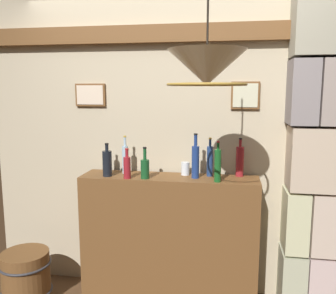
{
  "coord_description": "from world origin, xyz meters",
  "views": [
    {
      "loc": [
        0.47,
        -1.96,
        1.76
      ],
      "look_at": [
        0.0,
        0.81,
        1.31
      ],
      "focal_mm": 38.94,
      "sensor_mm": 36.0,
      "label": 1
    }
  ],
  "objects": [
    {
      "name": "liquor_bottle_rum",
      "position": [
        -0.38,
        0.91,
        1.18
      ],
      "size": [
        0.05,
        0.05,
        0.32
      ],
      "color": "#A2C2D4",
      "rests_on": "bar_shelf_unit"
    },
    {
      "name": "pendant_lamp",
      "position": [
        0.34,
        0.15,
        1.87
      ],
      "size": [
        0.46,
        0.46,
        0.65
      ],
      "color": "#EFE5C6"
    },
    {
      "name": "stone_pillar",
      "position": [
        1.09,
        0.93,
        1.24
      ],
      "size": [
        0.39,
        0.37,
        2.46
      ],
      "color": "#B1B596",
      "rests_on": "ground"
    },
    {
      "name": "liquor_bottle_brandy",
      "position": [
        -0.5,
        0.8,
        1.17
      ],
      "size": [
        0.08,
        0.08,
        0.27
      ],
      "color": "black",
      "rests_on": "bar_shelf_unit"
    },
    {
      "name": "panelled_rear_partition",
      "position": [
        -0.0,
        1.1,
        1.33
      ],
      "size": [
        3.26,
        0.15,
        2.53
      ],
      "color": "#BCAD8E",
      "rests_on": "ground"
    },
    {
      "name": "wooden_barrel",
      "position": [
        -1.16,
        0.61,
        0.22
      ],
      "size": [
        0.41,
        0.41,
        0.43
      ],
      "color": "brown",
      "rests_on": "ground"
    },
    {
      "name": "glass_tumbler_rocks",
      "position": [
        0.12,
        0.94,
        1.11
      ],
      "size": [
        0.07,
        0.07,
        0.11
      ],
      "color": "silver",
      "rests_on": "bar_shelf_unit"
    },
    {
      "name": "liquor_bottle_rye",
      "position": [
        -0.32,
        0.75,
        1.15
      ],
      "size": [
        0.06,
        0.06,
        0.24
      ],
      "color": "maroon",
      "rests_on": "bar_shelf_unit"
    },
    {
      "name": "bar_shelf_unit",
      "position": [
        0.0,
        0.86,
        0.53
      ],
      "size": [
        1.43,
        0.32,
        1.06
      ],
      "primitive_type": "cube",
      "color": "brown",
      "rests_on": "ground"
    },
    {
      "name": "liquor_bottle_port",
      "position": [
        0.56,
        0.98,
        1.19
      ],
      "size": [
        0.06,
        0.06,
        0.31
      ],
      "color": "maroon",
      "rests_on": "bar_shelf_unit"
    },
    {
      "name": "liquor_bottle_whiskey",
      "position": [
        0.21,
        0.85,
        1.2
      ],
      "size": [
        0.06,
        0.06,
        0.36
      ],
      "color": "navy",
      "rests_on": "bar_shelf_unit"
    },
    {
      "name": "liquor_bottle_sherry",
      "position": [
        0.39,
        0.76,
        1.19
      ],
      "size": [
        0.05,
        0.05,
        0.31
      ],
      "color": "#185521",
      "rests_on": "bar_shelf_unit"
    },
    {
      "name": "liquor_bottle_gin",
      "position": [
        -0.54,
        0.91,
        1.16
      ],
      "size": [
        0.05,
        0.05,
        0.25
      ],
      "color": "navy",
      "rests_on": "bar_shelf_unit"
    },
    {
      "name": "liquor_bottle_scotch",
      "position": [
        0.32,
        0.94,
        1.19
      ],
      "size": [
        0.05,
        0.05,
        0.31
      ],
      "color": "navy",
      "rests_on": "bar_shelf_unit"
    },
    {
      "name": "liquor_bottle_tequila",
      "position": [
        -0.18,
        0.77,
        1.15
      ],
      "size": [
        0.07,
        0.07,
        0.25
      ],
      "color": "#174C24",
      "rests_on": "bar_shelf_unit"
    }
  ]
}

